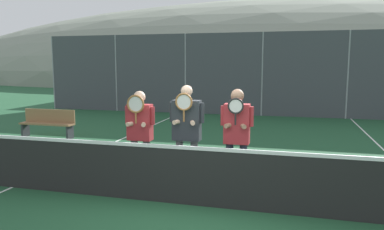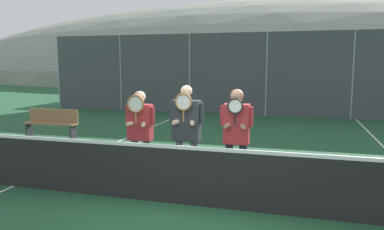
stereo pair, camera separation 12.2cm
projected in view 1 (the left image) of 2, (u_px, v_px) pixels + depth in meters
The scene contains 13 objects.
ground_plane at pixel (206, 207), 5.87m from camera, with size 120.00×120.00×0.00m, color #1E4C2D.
hill_distant at pixel (284, 78), 57.47m from camera, with size 112.59×62.55×21.89m.
clubhouse_building at pixel (259, 67), 24.39m from camera, with size 18.23×5.50×3.98m.
fence_back at pixel (262, 74), 15.92m from camera, with size 20.50×0.06×3.56m.
tennis_net at pixel (206, 176), 5.81m from camera, with size 9.71×0.09×1.05m.
court_line_left_sideline at pixel (96, 150), 9.66m from camera, with size 0.05×16.00×0.01m, color white.
player_leftmost at pixel (140, 129), 6.84m from camera, with size 0.58×0.34×1.74m.
player_center_left at pixel (187, 128), 6.55m from camera, with size 0.62×0.34×1.86m.
player_center_right at pixel (237, 132), 6.40m from camera, with size 0.57×0.34×1.80m.
car_far_left at pixel (160, 89), 20.50m from camera, with size 4.24×1.97×1.66m.
car_left_of_center at pixel (250, 90), 19.10m from camera, with size 4.71×1.94×1.71m.
car_center at pixel (360, 92), 17.58m from camera, with size 4.74×1.91×1.80m.
bench_courtside at pixel (48, 122), 11.35m from camera, with size 1.72×0.36×0.85m.
Camera 1 is at (1.23, -5.49, 2.22)m, focal length 35.00 mm.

